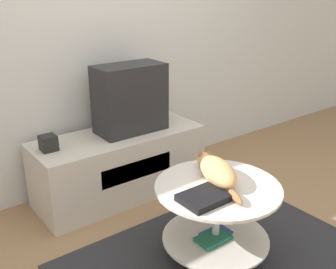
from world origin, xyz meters
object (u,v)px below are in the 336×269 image
at_px(speaker, 48,143).
at_px(tv, 130,98).
at_px(dvd_box, 203,198).
at_px(cat, 217,171).

bearing_deg(speaker, tv, -0.75).
relative_size(speaker, dvd_box, 0.44).
distance_m(tv, speaker, 0.71).
relative_size(tv, dvd_box, 2.17).
distance_m(speaker, cat, 1.22).
height_order(dvd_box, cat, cat).
relative_size(dvd_box, cat, 0.45).
height_order(speaker, dvd_box, speaker).
xyz_separation_m(tv, speaker, (-0.68, 0.01, -0.21)).
distance_m(speaker, dvd_box, 1.24).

